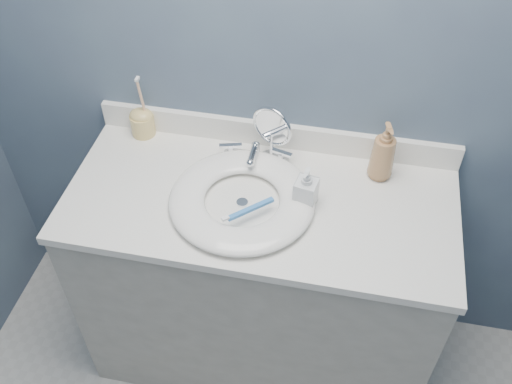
% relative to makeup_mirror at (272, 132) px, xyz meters
% --- Properties ---
extents(back_wall, '(2.20, 0.02, 2.40)m').
position_rel_makeup_mirror_xyz_m(back_wall, '(-0.00, 0.09, 0.20)').
color(back_wall, '#465369').
rests_on(back_wall, ground).
extents(vanity_cabinet, '(1.20, 0.55, 0.85)m').
position_rel_makeup_mirror_xyz_m(vanity_cabinet, '(-0.00, -0.19, -0.57)').
color(vanity_cabinet, '#B4B0A5').
rests_on(vanity_cabinet, ground).
extents(countertop, '(1.22, 0.57, 0.03)m').
position_rel_makeup_mirror_xyz_m(countertop, '(-0.00, -0.19, -0.13)').
color(countertop, white).
rests_on(countertop, vanity_cabinet).
extents(backsplash, '(1.22, 0.02, 0.09)m').
position_rel_makeup_mirror_xyz_m(backsplash, '(-0.00, 0.08, -0.07)').
color(backsplash, white).
rests_on(backsplash, countertop).
extents(basin, '(0.45, 0.45, 0.04)m').
position_rel_makeup_mirror_xyz_m(basin, '(-0.05, -0.22, -0.10)').
color(basin, white).
rests_on(basin, countertop).
extents(drain, '(0.04, 0.04, 0.01)m').
position_rel_makeup_mirror_xyz_m(drain, '(-0.05, -0.22, -0.11)').
color(drain, silver).
rests_on(drain, countertop).
extents(faucet, '(0.25, 0.13, 0.07)m').
position_rel_makeup_mirror_xyz_m(faucet, '(-0.05, -0.02, -0.09)').
color(faucet, silver).
rests_on(faucet, countertop).
extents(makeup_mirror, '(0.14, 0.08, 0.21)m').
position_rel_makeup_mirror_xyz_m(makeup_mirror, '(0.00, 0.00, 0.00)').
color(makeup_mirror, silver).
rests_on(makeup_mirror, countertop).
extents(soap_bottle_amber, '(0.10, 0.10, 0.21)m').
position_rel_makeup_mirror_xyz_m(soap_bottle_amber, '(0.35, -0.01, -0.01)').
color(soap_bottle_amber, '#A9794C').
rests_on(soap_bottle_amber, countertop).
extents(soap_bottle_clear, '(0.08, 0.08, 0.14)m').
position_rel_makeup_mirror_xyz_m(soap_bottle_clear, '(0.14, -0.18, -0.04)').
color(soap_bottle_clear, silver).
rests_on(soap_bottle_clear, countertop).
extents(toothbrush_holder, '(0.08, 0.08, 0.24)m').
position_rel_makeup_mirror_xyz_m(toothbrush_holder, '(-0.46, 0.05, -0.06)').
color(toothbrush_holder, '#DFC26F').
rests_on(toothbrush_holder, countertop).
extents(toothbrush_lying, '(0.14, 0.13, 0.02)m').
position_rel_makeup_mirror_xyz_m(toothbrush_lying, '(-0.02, -0.28, -0.07)').
color(toothbrush_lying, '#377AC3').
rests_on(toothbrush_lying, basin).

